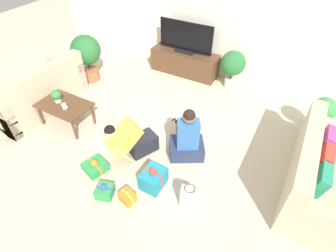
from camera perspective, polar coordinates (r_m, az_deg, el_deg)
The scene contains 20 objects.
ground_plane at distance 4.36m, azimuth -3.06°, elevation -3.87°, with size 16.00×16.00×0.00m, color beige.
wall_back at distance 5.75m, azimuth 11.31°, elevation 22.56°, with size 8.40×0.06×2.60m.
sofa_left at distance 5.51m, azimuth -26.44°, elevation 6.35°, with size 0.86×1.79×0.87m.
sofa_right at distance 4.07m, azimuth 30.38°, elevation -9.25°, with size 0.86×1.79×0.87m.
coffee_table at distance 4.83m, azimuth -21.71°, elevation 4.01°, with size 0.92×0.58×0.44m.
tv_console at distance 6.10m, azimuth 3.63°, elevation 13.63°, with size 1.51×0.47×0.51m.
tv at distance 5.86m, azimuth 3.87°, elevation 18.37°, with size 1.21×0.20×0.66m.
potted_plant_back_right at distance 5.61m, azimuth 13.92°, elevation 12.82°, with size 0.50×0.50×0.79m.
potted_plant_corner_left at distance 5.91m, azimuth -17.34°, elevation 14.88°, with size 0.61×0.61×1.00m.
potted_plant_corner_right at distance 4.95m, azimuth 30.44°, elevation 2.28°, with size 0.39×0.39×0.72m.
person_kneeling at distance 3.99m, azimuth -8.02°, elevation -3.09°, with size 0.61×0.83×0.76m.
person_sitting at distance 3.96m, azimuth 4.21°, elevation -3.03°, with size 0.65×0.62×0.93m.
dog at distance 4.42m, azimuth 3.89°, elevation 0.26°, with size 0.49×0.13×0.29m.
gift_box_a at distance 3.76m, azimuth -13.63°, elevation -13.65°, with size 0.28×0.28×0.22m.
gift_box_b at distance 4.09m, azimuth -15.55°, elevation -8.45°, with size 0.40×0.39×0.20m.
gift_box_c at distance 3.72m, azimuth -3.19°, elevation -11.34°, with size 0.29×0.35×0.35m.
gift_box_d at distance 3.67m, azimuth -8.79°, elevation -15.00°, with size 0.24×0.22×0.20m.
gift_bag_a at distance 3.51m, azimuth 4.62°, elevation -15.19°, with size 0.24×0.17×0.38m.
mug at distance 4.65m, azimuth -21.62°, elevation 4.03°, with size 0.12×0.08×0.09m.
tabletop_plant at distance 4.82m, azimuth -23.12°, elevation 6.10°, with size 0.17×0.17×0.22m.
Camera 1 is at (1.68, -2.56, 3.11)m, focal length 28.00 mm.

